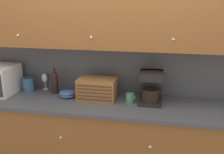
% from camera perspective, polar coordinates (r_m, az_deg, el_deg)
% --- Properties ---
extents(wall_back, '(5.98, 0.06, 2.60)m').
position_cam_1_polar(wall_back, '(2.89, 0.95, 3.57)').
color(wall_back, beige).
rests_on(wall_back, ground_plane).
extents(counter_unit, '(3.60, 0.66, 0.94)m').
position_cam_1_polar(counter_unit, '(2.88, -0.37, -14.36)').
color(counter_unit, '#935628').
rests_on(counter_unit, ground_plane).
extents(backsplash_panel, '(3.58, 0.01, 0.56)m').
position_cam_1_polar(backsplash_panel, '(2.87, 0.81, 1.76)').
color(backsplash_panel, '#4C4C51').
rests_on(backsplash_panel, counter_unit).
extents(upper_cabinets, '(3.58, 0.37, 0.73)m').
position_cam_1_polar(upper_cabinets, '(2.58, 3.75, 14.45)').
color(upper_cabinets, '#935628').
rests_on(upper_cabinets, backsplash_panel).
extents(storage_canister, '(0.14, 0.14, 0.17)m').
position_cam_1_polar(storage_canister, '(3.12, -18.56, -1.59)').
color(storage_canister, '#33567A').
rests_on(storage_canister, counter_unit).
extents(wine_glass, '(0.07, 0.07, 0.20)m').
position_cam_1_polar(wine_glass, '(3.12, -15.13, -0.35)').
color(wine_glass, silver).
rests_on(wine_glass, counter_unit).
extents(wine_bottle, '(0.08, 0.08, 0.31)m').
position_cam_1_polar(wine_bottle, '(2.96, -12.93, -1.04)').
color(wine_bottle, black).
rests_on(wine_bottle, counter_unit).
extents(bowl_stack_on_counter, '(0.19, 0.19, 0.07)m').
position_cam_1_polar(bowl_stack_on_counter, '(2.86, -10.15, -3.76)').
color(bowl_stack_on_counter, '#3D5B93').
rests_on(bowl_stack_on_counter, counter_unit).
extents(bread_box, '(0.41, 0.26, 0.23)m').
position_cam_1_polar(bread_box, '(2.71, -3.41, -2.75)').
color(bread_box, '#996033').
rests_on(bread_box, counter_unit).
extents(mug, '(0.10, 0.09, 0.10)m').
position_cam_1_polar(mug, '(2.66, 4.16, -4.77)').
color(mug, '#4C845B').
rests_on(mug, counter_unit).
extents(coffee_maker, '(0.24, 0.24, 0.34)m').
position_cam_1_polar(coffee_maker, '(2.63, 8.87, -2.32)').
color(coffee_maker, black).
rests_on(coffee_maker, counter_unit).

